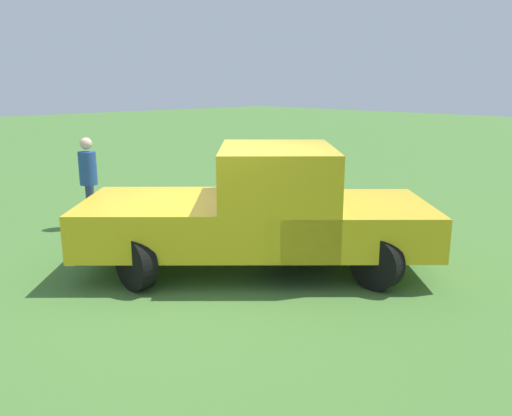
% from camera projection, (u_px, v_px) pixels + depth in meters
% --- Properties ---
extents(ground_plane, '(80.00, 80.00, 0.00)m').
position_uv_depth(ground_plane, '(222.00, 274.00, 7.37)').
color(ground_plane, '#477533').
extents(pickup_truck, '(4.81, 4.89, 1.78)m').
position_uv_depth(pickup_truck, '(265.00, 207.00, 7.41)').
color(pickup_truck, black).
rests_on(pickup_truck, ground_plane).
extents(person_bystander, '(0.42, 0.42, 1.69)m').
position_uv_depth(person_bystander, '(88.00, 177.00, 9.55)').
color(person_bystander, navy).
rests_on(person_bystander, ground_plane).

